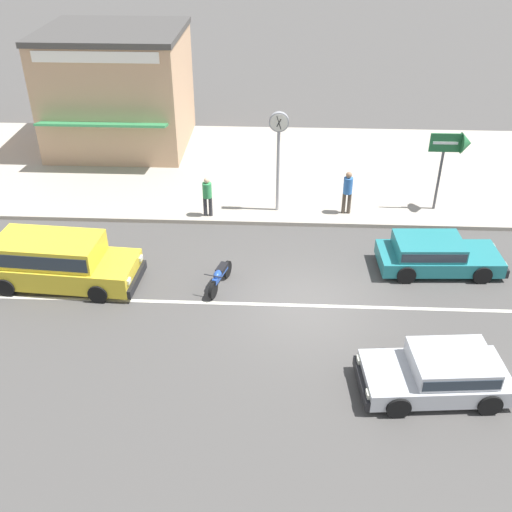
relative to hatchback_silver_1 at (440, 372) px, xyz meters
name	(u,v)px	position (x,y,z in m)	size (l,w,h in m)	color
ground_plane	(307,306)	(-3.17, 3.34, -0.59)	(160.00, 160.00, 0.00)	#4C4947
lane_centre_stripe	(307,305)	(-3.17, 3.34, -0.59)	(50.40, 0.14, 0.01)	silver
kerb_strip	(301,169)	(-3.17, 13.19, -0.51)	(68.00, 10.00, 0.15)	#ADA393
hatchback_silver_1	(440,372)	(0.00, 0.00, 0.00)	(3.77, 2.09, 1.10)	#B7BABF
hatchback_teal_3	(435,254)	(1.00, 5.55, 0.00)	(4.04, 1.92, 1.10)	teal
minivan_yellow_5	(56,259)	(-10.98, 4.24, 0.26)	(4.94, 2.20, 1.56)	yellow
motorcycle_0	(220,276)	(-5.86, 4.18, -0.17)	(0.72, 1.72, 0.80)	black
street_clock	(279,138)	(-4.17, 9.20, 2.45)	(0.71, 0.22, 3.83)	#9E9EA3
arrow_signboard	(460,146)	(2.38, 9.55, 2.11)	(1.48, 0.76, 3.06)	#4C4C51
pedestrian_by_shop	(348,189)	(-1.57, 9.06, 0.53)	(0.34, 0.34, 1.67)	#4C4238
pedestrian_far_end	(207,194)	(-6.75, 8.61, 0.45)	(0.34, 0.34, 1.53)	#333338
shopfront_far_kios	(118,89)	(-11.57, 15.66, 2.19)	(6.18, 6.40, 5.25)	tan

